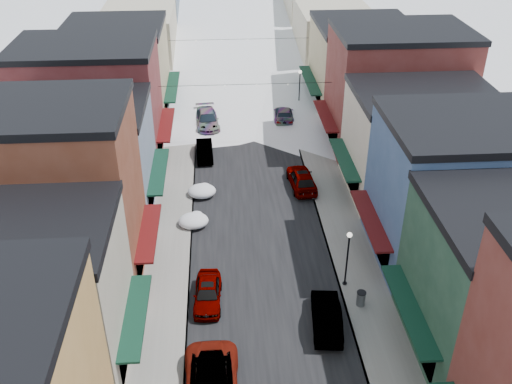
{
  "coord_description": "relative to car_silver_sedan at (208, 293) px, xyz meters",
  "views": [
    {
      "loc": [
        -2.57,
        -11.23,
        25.17
      ],
      "look_at": [
        0.0,
        26.17,
        2.64
      ],
      "focal_mm": 40.0,
      "sensor_mm": 36.0,
      "label": 1
    }
  ],
  "objects": [
    {
      "name": "road",
      "position": [
        3.75,
        43.05,
        -0.73
      ],
      "size": [
        10.0,
        160.0,
        0.01
      ],
      "primitive_type": "cube",
      "color": "black",
      "rests_on": "ground"
    },
    {
      "name": "sidewalk_left",
      "position": [
        -2.85,
        43.05,
        -0.66
      ],
      "size": [
        3.2,
        160.0,
        0.15
      ],
      "primitive_type": "cube",
      "color": "gray",
      "rests_on": "ground"
    },
    {
      "name": "sidewalk_right",
      "position": [
        10.35,
        43.05,
        -0.66
      ],
      "size": [
        3.2,
        160.0,
        0.15
      ],
      "primitive_type": "cube",
      "color": "gray",
      "rests_on": "ground"
    },
    {
      "name": "curb_left",
      "position": [
        -1.3,
        43.05,
        -0.66
      ],
      "size": [
        0.1,
        160.0,
        0.15
      ],
      "primitive_type": "cube",
      "color": "slate",
      "rests_on": "ground"
    },
    {
      "name": "curb_right",
      "position": [
        8.8,
        43.05,
        -0.66
      ],
      "size": [
        0.1,
        160.0,
        0.15
      ],
      "primitive_type": "cube",
      "color": "slate",
      "rests_on": "ground"
    },
    {
      "name": "bldg_l_cream",
      "position": [
        -9.44,
        -4.45,
        4.02
      ],
      "size": [
        11.3,
        8.2,
        9.5
      ],
      "color": "#BEB199",
      "rests_on": "ground"
    },
    {
      "name": "bldg_l_brick_near",
      "position": [
        -9.94,
        3.55,
        5.52
      ],
      "size": [
        12.3,
        8.2,
        12.5
      ],
      "color": "brown",
      "rests_on": "ground"
    },
    {
      "name": "bldg_l_grayblue",
      "position": [
        -9.44,
        12.05,
        3.77
      ],
      "size": [
        11.3,
        9.2,
        9.0
      ],
      "color": "gray",
      "rests_on": "ground"
    },
    {
      "name": "bldg_l_brick_far",
      "position": [
        -10.44,
        21.05,
        4.77
      ],
      "size": [
        13.3,
        9.2,
        11.0
      ],
      "color": "maroon",
      "rests_on": "ground"
    },
    {
      "name": "bldg_l_tan",
      "position": [
        -9.44,
        31.05,
        4.27
      ],
      "size": [
        11.3,
        11.2,
        10.0
      ],
      "color": "tan",
      "rests_on": "ground"
    },
    {
      "name": "bldg_r_blue",
      "position": [
        16.94,
        4.05,
        4.52
      ],
      "size": [
        11.3,
        9.2,
        10.5
      ],
      "color": "#3A5584",
      "rests_on": "ground"
    },
    {
      "name": "bldg_r_cream",
      "position": [
        17.44,
        13.05,
        3.77
      ],
      "size": [
        12.3,
        9.2,
        9.0
      ],
      "color": "beige",
      "rests_on": "ground"
    },
    {
      "name": "bldg_r_brick_far",
      "position": [
        17.94,
        22.05,
        5.02
      ],
      "size": [
        13.3,
        9.2,
        11.5
      ],
      "color": "maroon",
      "rests_on": "ground"
    },
    {
      "name": "bldg_r_tan",
      "position": [
        16.94,
        32.05,
        4.02
      ],
      "size": [
        11.3,
        11.2,
        9.5
      ],
      "color": "tan",
      "rests_on": "ground"
    },
    {
      "name": "distant_blocks",
      "position": [
        3.75,
        66.05,
        3.26
      ],
      "size": [
        34.0,
        55.0,
        8.0
      ],
      "color": "gray",
      "rests_on": "ground"
    },
    {
      "name": "overhead_cables",
      "position": [
        3.75,
        30.55,
        5.46
      ],
      "size": [
        16.4,
        15.04,
        0.04
      ],
      "color": "black",
      "rests_on": "ground"
    },
    {
      "name": "car_silver_sedan",
      "position": [
        0.0,
        0.0,
        0.0
      ],
      "size": [
        1.92,
        4.4,
        1.47
      ],
      "primitive_type": "imported",
      "rotation": [
        0.0,
        0.0,
        -0.04
      ],
      "color": "#A3A6AB",
      "rests_on": "ground"
    },
    {
      "name": "car_dark_hatch",
      "position": [
        -0.38,
        20.34,
        -0.02
      ],
      "size": [
        1.7,
        4.39,
        1.42
      ],
      "primitive_type": "imported",
      "rotation": [
        0.0,
        0.0,
        0.05
      ],
      "color": "black",
      "rests_on": "ground"
    },
    {
      "name": "car_silver_wagon",
      "position": [
        -0.16,
        27.28,
        0.1
      ],
      "size": [
        2.86,
        5.94,
        1.67
      ],
      "primitive_type": "imported",
      "rotation": [
        0.0,
        0.0,
        0.09
      ],
      "color": "gray",
      "rests_on": "ground"
    },
    {
      "name": "car_green_sedan",
      "position": [
        7.25,
        -2.67,
        0.06
      ],
      "size": [
        2.15,
        4.96,
        1.59
      ],
      "primitive_type": "imported",
      "rotation": [
        0.0,
        0.0,
        3.04
      ],
      "color": "black",
      "rests_on": "ground"
    },
    {
      "name": "car_gray_suv",
      "position": [
        8.05,
        14.13,
        0.12
      ],
      "size": [
        2.39,
        5.17,
        1.72
      ],
      "primitive_type": "imported",
      "rotation": [
        0.0,
        0.0,
        3.21
      ],
      "color": "#9FA2A7",
      "rests_on": "ground"
    },
    {
      "name": "car_black_sedan",
      "position": [
        8.05,
        28.37,
        0.02
      ],
      "size": [
        2.48,
        5.37,
        1.52
      ],
      "primitive_type": "imported",
      "rotation": [
        0.0,
        0.0,
        3.07
      ],
      "color": "black",
      "rests_on": "ground"
    },
    {
      "name": "car_lane_silver",
      "position": [
        3.15,
        36.22,
        0.05
      ],
      "size": [
        2.01,
        4.69,
        1.58
      ],
      "primitive_type": "imported",
      "rotation": [
        0.0,
        0.0,
        -0.03
      ],
      "color": "#95989C",
      "rests_on": "ground"
    },
    {
      "name": "car_lane_white",
      "position": [
        5.09,
        45.63,
        -0.03
      ],
      "size": [
        2.83,
        5.32,
        1.42
      ],
      "primitive_type": "imported",
      "rotation": [
        0.0,
        0.0,
        3.05
      ],
      "color": "white",
      "rests_on": "ground"
    },
    {
      "name": "trash_can",
      "position": [
        9.75,
        -1.1,
        -0.07
      ],
      "size": [
        0.6,
        0.6,
        1.02
      ],
      "color": "slate",
      "rests_on": "sidewalk_right"
    },
    {
      "name": "streetlamp_near",
      "position": [
        9.16,
        0.97,
        2.06
      ],
      "size": [
        0.35,
        0.35,
        4.19
      ],
      "color": "black",
      "rests_on": "sidewalk_right"
    },
    {
      "name": "streetlamp_far",
      "position": [
        10.04,
        30.91,
        2.31
      ],
      "size": [
        0.38,
        0.38,
        4.6
      ],
      "color": "black",
      "rests_on": "sidewalk_right"
    },
    {
      "name": "snow_pile_mid",
      "position": [
        -1.13,
        8.88,
        -0.26
      ],
      "size": [
        2.35,
        2.65,
        0.99
      ],
      "color": "white",
      "rests_on": "ground"
    },
    {
      "name": "snow_pile_far",
      "position": [
        -0.53,
        13.32,
        -0.26
      ],
      "size": [
        2.37,
        2.66,
        1.0
      ],
      "color": "white",
      "rests_on": "ground"
    }
  ]
}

